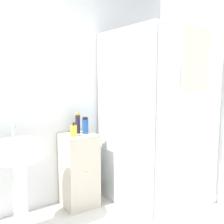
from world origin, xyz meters
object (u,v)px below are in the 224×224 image
(sink, at_px, (19,162))
(soap_dispenser, at_px, (74,131))
(shampoo_bottle_blue, at_px, (85,126))
(shampoo_bottle_tall_black, at_px, (78,123))

(sink, distance_m, soap_dispenser, 0.63)
(sink, distance_m, shampoo_bottle_blue, 0.79)
(shampoo_bottle_tall_black, bearing_deg, shampoo_bottle_blue, -41.41)
(soap_dispenser, xyz_separation_m, shampoo_bottle_blue, (0.16, 0.05, 0.03))
(sink, relative_size, shampoo_bottle_tall_black, 4.31)
(shampoo_bottle_blue, bearing_deg, sink, -168.34)
(soap_dispenser, relative_size, shampoo_bottle_blue, 0.80)
(shampoo_bottle_blue, bearing_deg, soap_dispenser, -163.93)
(shampoo_bottle_blue, bearing_deg, shampoo_bottle_tall_black, 138.59)
(soap_dispenser, height_order, shampoo_bottle_blue, shampoo_bottle_blue)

